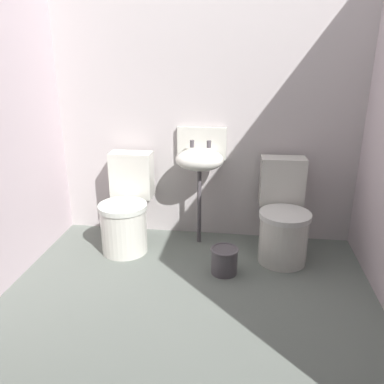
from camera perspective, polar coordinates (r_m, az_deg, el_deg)
name	(u,v)px	position (r m, az deg, el deg)	size (l,w,h in m)	color
ground_plane	(186,310)	(2.76, -0.81, -16.66)	(2.98, 2.64, 0.08)	slate
wall_back	(206,107)	(3.41, 2.04, 12.23)	(2.98, 0.10, 2.30)	beige
toilet_left	(126,211)	(3.37, -9.48, -2.79)	(0.40, 0.59, 0.78)	silver
toilet_right	(283,220)	(3.24, 13.03, -3.93)	(0.42, 0.61, 0.78)	silver
sink	(200,158)	(3.28, 1.15, 4.89)	(0.42, 0.35, 0.99)	#4E494D
bucket	(224,260)	(3.03, 4.70, -9.78)	(0.21, 0.21, 0.21)	#4E494D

